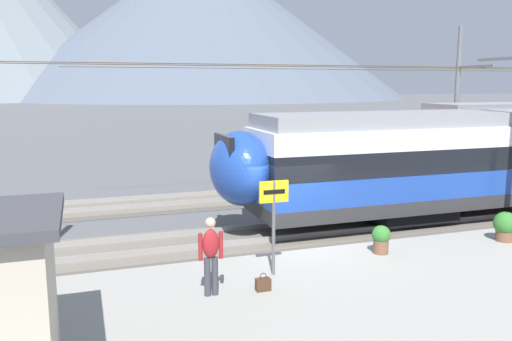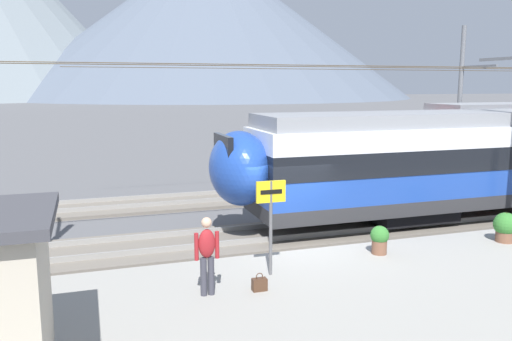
% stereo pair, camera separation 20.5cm
% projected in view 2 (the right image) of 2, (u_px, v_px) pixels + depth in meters
% --- Properties ---
extents(ground_plane, '(400.00, 400.00, 0.00)m').
position_uv_depth(ground_plane, '(292.00, 253.00, 14.81)').
color(ground_plane, '#565659').
extents(platform_slab, '(120.00, 7.84, 0.37)m').
position_uv_depth(platform_slab, '(381.00, 317.00, 10.37)').
color(platform_slab, gray).
rests_on(platform_slab, ground).
extents(track_near, '(120.00, 3.00, 0.28)m').
position_uv_depth(track_near, '(273.00, 236.00, 16.30)').
color(track_near, '#6B6359').
rests_on(track_near, ground).
extents(track_far, '(120.00, 3.00, 0.28)m').
position_uv_depth(track_far, '(226.00, 198.00, 21.63)').
color(track_far, '#6B6359').
rests_on(track_far, ground).
extents(catenary_mast_far_side, '(39.06, 2.60, 7.74)m').
position_uv_depth(catenary_mast_far_side, '(462.00, 98.00, 27.07)').
color(catenary_mast_far_side, slate).
rests_on(catenary_mast_far_side, ground).
extents(platform_sign, '(0.70, 0.08, 2.23)m').
position_uv_depth(platform_sign, '(271.00, 206.00, 11.89)').
color(platform_sign, '#59595B').
rests_on(platform_sign, platform_slab).
extents(passenger_walking, '(0.53, 0.22, 1.69)m').
position_uv_depth(passenger_walking, '(207.00, 252.00, 10.83)').
color(passenger_walking, '#383842').
rests_on(passenger_walking, platform_slab).
extents(handbag_beside_passenger, '(0.32, 0.18, 0.40)m').
position_uv_depth(handbag_beside_passenger, '(259.00, 284.00, 11.19)').
color(handbag_beside_passenger, '#472D1E').
rests_on(handbag_beside_passenger, platform_slab).
extents(potted_plant_platform_edge, '(0.67, 0.67, 0.84)m').
position_uv_depth(potted_plant_platform_edge, '(506.00, 226.00, 14.62)').
color(potted_plant_platform_edge, brown).
rests_on(potted_plant_platform_edge, platform_slab).
extents(potted_plant_by_shelter, '(0.49, 0.49, 0.75)m').
position_uv_depth(potted_plant_by_shelter, '(380.00, 238.00, 13.58)').
color(potted_plant_by_shelter, brown).
rests_on(potted_plant_by_shelter, platform_slab).
extents(mountain_central_peak, '(143.49, 143.49, 53.22)m').
position_uv_depth(mountain_central_peak, '(206.00, 22.00, 185.92)').
color(mountain_central_peak, '#515B6B').
rests_on(mountain_central_peak, ground).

